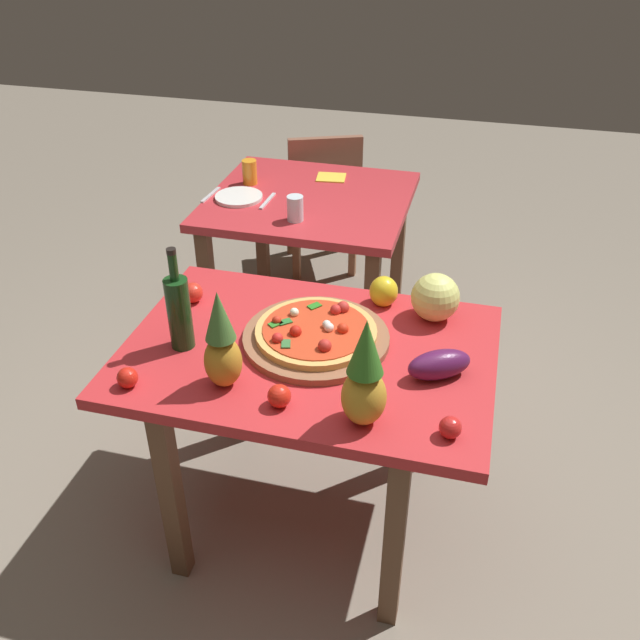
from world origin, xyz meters
TOP-DOWN VIEW (x-y plane):
  - ground_plane at (0.00, 0.00)m, footprint 10.00×10.00m
  - display_table at (0.00, 0.00)m, footprint 1.18×0.82m
  - background_table at (-0.32, 1.17)m, footprint 0.92×0.86m
  - dining_chair at (-0.42, 1.83)m, footprint 0.52×0.52m
  - pizza_board at (0.01, 0.05)m, footprint 0.48×0.48m
  - pizza at (0.01, 0.05)m, footprint 0.39×0.39m
  - wine_bottle at (-0.39, -0.08)m, footprint 0.08×0.08m
  - pineapple_left at (0.24, -0.29)m, footprint 0.12×0.12m
  - pineapple_right at (-0.19, -0.23)m, footprint 0.11×0.11m
  - melon at (0.36, 0.28)m, footprint 0.16×0.16m
  - bell_pepper at (0.18, 0.33)m, footprint 0.10×0.10m
  - eggplant at (0.42, -0.04)m, footprint 0.22×0.18m
  - tomato_near_board at (-0.01, -0.29)m, footprint 0.07×0.07m
  - tomato_beside_pepper at (-0.47, 0.17)m, footprint 0.07×0.07m
  - tomato_by_bottle at (0.48, -0.29)m, footprint 0.06×0.06m
  - tomato_at_corner at (-0.47, -0.32)m, footprint 0.06×0.06m
  - drinking_glass_juice at (-0.64, 1.25)m, footprint 0.07×0.07m
  - drinking_glass_water at (-0.31, 0.91)m, footprint 0.07×0.07m
  - dinner_plate at (-0.63, 1.06)m, footprint 0.22×0.22m
  - fork_utensil at (-0.77, 1.06)m, footprint 0.03×0.18m
  - knife_utensil at (-0.49, 1.06)m, footprint 0.02×0.18m
  - napkin_folded at (-0.27, 1.42)m, footprint 0.15×0.14m

SIDE VIEW (x-z plane):
  - ground_plane at x=0.00m, z-range 0.00..0.00m
  - dining_chair at x=-0.42m, z-range 0.06..0.91m
  - background_table at x=-0.32m, z-range 0.27..1.03m
  - display_table at x=0.00m, z-range 0.28..1.04m
  - napkin_folded at x=-0.27m, z-range 0.76..0.76m
  - fork_utensil at x=-0.77m, z-range 0.76..0.77m
  - knife_utensil at x=-0.49m, z-range 0.76..0.77m
  - dinner_plate at x=-0.63m, z-range 0.76..0.77m
  - pizza_board at x=0.01m, z-range 0.76..0.78m
  - tomato_by_bottle at x=0.48m, z-range 0.76..0.82m
  - tomato_at_corner at x=-0.47m, z-range 0.76..0.82m
  - tomato_near_board at x=-0.01m, z-range 0.76..0.83m
  - tomato_beside_pepper at x=-0.47m, z-range 0.76..0.83m
  - pizza at x=0.01m, z-range 0.77..0.83m
  - eggplant at x=0.42m, z-range 0.76..0.85m
  - bell_pepper at x=0.18m, z-range 0.75..0.86m
  - drinking_glass_water at x=-0.31m, z-range 0.76..0.87m
  - drinking_glass_juice at x=-0.64m, z-range 0.76..0.88m
  - melon at x=0.36m, z-range 0.76..0.92m
  - wine_bottle at x=-0.39m, z-range 0.72..1.06m
  - pineapple_right at x=-0.19m, z-range 0.74..1.06m
  - pineapple_left at x=0.24m, z-range 0.74..1.08m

